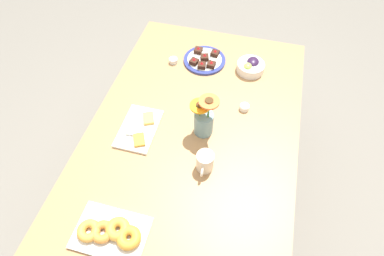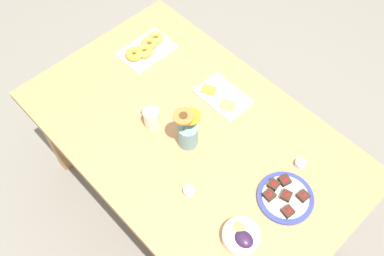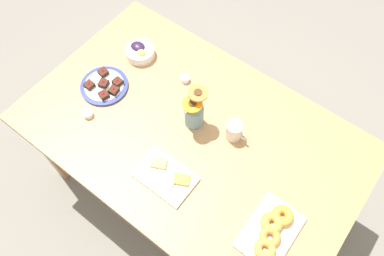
% 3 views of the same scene
% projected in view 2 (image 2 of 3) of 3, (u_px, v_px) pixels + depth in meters
% --- Properties ---
extents(ground_plane, '(6.00, 6.00, 0.00)m').
position_uv_depth(ground_plane, '(192.00, 197.00, 2.62)').
color(ground_plane, slate).
extents(dining_table, '(1.60, 1.00, 0.74)m').
position_uv_depth(dining_table, '(192.00, 142.00, 2.07)').
color(dining_table, '#A87A4C').
rests_on(dining_table, ground_plane).
extents(coffee_mug, '(0.11, 0.08, 0.10)m').
position_uv_depth(coffee_mug, '(151.00, 118.00, 1.99)').
color(coffee_mug, silver).
rests_on(coffee_mug, dining_table).
extents(grape_bowl, '(0.15, 0.15, 0.07)m').
position_uv_depth(grape_bowl, '(241.00, 236.00, 1.70)').
color(grape_bowl, white).
rests_on(grape_bowl, dining_table).
extents(cheese_platter, '(0.26, 0.17, 0.03)m').
position_uv_depth(cheese_platter, '(222.00, 96.00, 2.10)').
color(cheese_platter, white).
rests_on(cheese_platter, dining_table).
extents(croissant_platter, '(0.19, 0.28, 0.05)m').
position_uv_depth(croissant_platter, '(146.00, 48.00, 2.26)').
color(croissant_platter, white).
rests_on(croissant_platter, dining_table).
extents(jam_cup_honey, '(0.05, 0.05, 0.03)m').
position_uv_depth(jam_cup_honey, '(189.00, 191.00, 1.82)').
color(jam_cup_honey, white).
rests_on(jam_cup_honey, dining_table).
extents(jam_cup_berry, '(0.05, 0.05, 0.03)m').
position_uv_depth(jam_cup_berry, '(301.00, 164.00, 1.89)').
color(jam_cup_berry, white).
rests_on(jam_cup_berry, dining_table).
extents(dessert_plate, '(0.24, 0.24, 0.05)m').
position_uv_depth(dessert_plate, '(285.00, 197.00, 1.81)').
color(dessert_plate, navy).
rests_on(dessert_plate, dining_table).
extents(flower_vase, '(0.10, 0.13, 0.24)m').
position_uv_depth(flower_vase, '(188.00, 133.00, 1.90)').
color(flower_vase, '#6B939E').
rests_on(flower_vase, dining_table).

